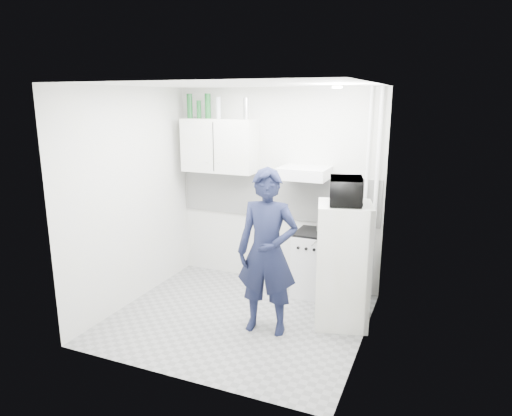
% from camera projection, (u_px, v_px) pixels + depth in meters
% --- Properties ---
extents(floor, '(2.80, 2.80, 0.00)m').
position_uv_depth(floor, '(238.00, 318.00, 5.24)').
color(floor, gray).
rests_on(floor, ground).
extents(ceiling, '(2.80, 2.80, 0.00)m').
position_uv_depth(ceiling, '(235.00, 84.00, 4.62)').
color(ceiling, white).
rests_on(ceiling, wall_back).
extents(wall_back, '(2.80, 0.00, 2.80)m').
position_uv_depth(wall_back, '(277.00, 188.00, 6.05)').
color(wall_back, beige).
rests_on(wall_back, floor).
extents(wall_left, '(0.00, 2.60, 2.60)m').
position_uv_depth(wall_left, '(131.00, 198.00, 5.46)').
color(wall_left, beige).
rests_on(wall_left, floor).
extents(wall_right, '(0.00, 2.60, 2.60)m').
position_uv_depth(wall_right, '(368.00, 222.00, 4.40)').
color(wall_right, beige).
rests_on(wall_right, floor).
extents(person, '(0.69, 0.50, 1.78)m').
position_uv_depth(person, '(267.00, 252.00, 4.78)').
color(person, black).
rests_on(person, floor).
extents(stove, '(0.51, 0.51, 0.81)m').
position_uv_depth(stove, '(315.00, 264.00, 5.80)').
color(stove, white).
rests_on(stove, floor).
extents(fridge, '(0.70, 0.70, 1.37)m').
position_uv_depth(fridge, '(343.00, 265.00, 5.00)').
color(fridge, beige).
rests_on(fridge, floor).
extents(stove_top, '(0.49, 0.49, 0.03)m').
position_uv_depth(stove_top, '(316.00, 233.00, 5.70)').
color(stove_top, black).
rests_on(stove_top, stove).
extents(saucepan, '(0.19, 0.19, 0.10)m').
position_uv_depth(saucepan, '(324.00, 227.00, 5.72)').
color(saucepan, silver).
rests_on(saucepan, stove_top).
extents(microwave, '(0.57, 0.45, 0.28)m').
position_uv_depth(microwave, '(346.00, 191.00, 4.80)').
color(microwave, black).
rests_on(microwave, fridge).
extents(bottle_a, '(0.07, 0.07, 0.32)m').
position_uv_depth(bottle_a, '(190.00, 106.00, 6.09)').
color(bottle_a, '#144C1E').
rests_on(bottle_a, upper_cabinet).
extents(bottle_b, '(0.06, 0.06, 0.23)m').
position_uv_depth(bottle_b, '(199.00, 109.00, 6.05)').
color(bottle_b, '#144C1E').
rests_on(bottle_b, upper_cabinet).
extents(bottle_c, '(0.08, 0.08, 0.32)m').
position_uv_depth(bottle_c, '(208.00, 106.00, 5.99)').
color(bottle_c, '#144C1E').
rests_on(bottle_c, upper_cabinet).
extents(bottle_d, '(0.06, 0.06, 0.28)m').
position_uv_depth(bottle_d, '(219.00, 108.00, 5.93)').
color(bottle_d, '#B2B7BC').
rests_on(bottle_d, upper_cabinet).
extents(bottle_e, '(0.07, 0.07, 0.27)m').
position_uv_depth(bottle_e, '(246.00, 108.00, 5.79)').
color(bottle_e, silver).
rests_on(bottle_e, upper_cabinet).
extents(upper_cabinet, '(1.00, 0.35, 0.70)m').
position_uv_depth(upper_cabinet, '(220.00, 146.00, 6.05)').
color(upper_cabinet, beige).
rests_on(upper_cabinet, wall_back).
extents(range_hood, '(0.60, 0.50, 0.14)m').
position_uv_depth(range_hood, '(304.00, 173.00, 5.59)').
color(range_hood, white).
rests_on(range_hood, wall_back).
extents(backsplash, '(2.74, 0.03, 0.60)m').
position_uv_depth(backsplash, '(276.00, 196.00, 6.06)').
color(backsplash, white).
rests_on(backsplash, wall_back).
extents(pipe_a, '(0.05, 0.05, 2.60)m').
position_uv_depth(pipe_a, '(376.00, 197.00, 5.49)').
color(pipe_a, white).
rests_on(pipe_a, floor).
extents(pipe_b, '(0.04, 0.04, 2.60)m').
position_uv_depth(pipe_b, '(366.00, 197.00, 5.53)').
color(pipe_b, white).
rests_on(pipe_b, floor).
extents(ceiling_spot_fixture, '(0.10, 0.10, 0.02)m').
position_uv_depth(ceiling_spot_fixture, '(337.00, 87.00, 4.43)').
color(ceiling_spot_fixture, white).
rests_on(ceiling_spot_fixture, ceiling).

